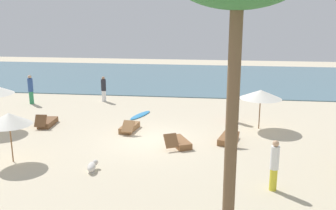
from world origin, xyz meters
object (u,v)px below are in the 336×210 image
(lounger_0, at_px, (228,139))
(person_1, at_px, (274,165))
(lounger_1, at_px, (179,142))
(person_0, at_px, (104,89))
(lounger_2, at_px, (47,122))
(lounger_3, at_px, (129,127))
(person_3, at_px, (31,89))
(surfboard, at_px, (140,115))
(person_2, at_px, (231,104))
(umbrella_1, at_px, (261,94))
(umbrella_0, at_px, (9,119))
(dog, at_px, (92,166))

(lounger_0, distance_m, person_1, 4.89)
(lounger_1, relative_size, person_0, 1.06)
(lounger_2, xyz_separation_m, lounger_3, (4.46, -0.30, -0.00))
(lounger_0, bearing_deg, person_3, 154.78)
(person_3, bearing_deg, person_1, -37.26)
(person_1, distance_m, surfboard, 10.60)
(lounger_0, xyz_separation_m, lounger_2, (-9.30, 1.38, 0.00))
(person_2, bearing_deg, lounger_2, -167.64)
(lounger_0, height_order, lounger_1, same)
(lounger_2, bearing_deg, person_1, -29.40)
(umbrella_1, xyz_separation_m, surfboard, (-6.47, 1.61, -1.75))
(person_2, bearing_deg, lounger_3, -154.78)
(lounger_3, relative_size, person_2, 0.94)
(lounger_0, height_order, lounger_2, lounger_2)
(person_0, height_order, person_1, person_1)
(person_2, relative_size, surfboard, 0.89)
(lounger_1, height_order, person_1, person_1)
(lounger_1, bearing_deg, surfboard, 119.92)
(lounger_1, relative_size, surfboard, 0.83)
(umbrella_0, bearing_deg, dog, -8.26)
(umbrella_1, height_order, person_3, umbrella_1)
(umbrella_1, height_order, person_2, umbrella_1)
(umbrella_0, height_order, person_3, umbrella_0)
(lounger_2, height_order, surfboard, lounger_2)
(lounger_3, bearing_deg, umbrella_1, 10.52)
(lounger_1, bearing_deg, umbrella_0, -157.49)
(lounger_3, bearing_deg, umbrella_0, -129.40)
(lounger_3, distance_m, person_0, 6.78)
(lounger_3, bearing_deg, lounger_1, -34.78)
(umbrella_1, bearing_deg, surfboard, 166.00)
(lounger_0, distance_m, lounger_3, 4.96)
(person_1, relative_size, surfboard, 0.83)
(lounger_0, height_order, dog, lounger_0)
(person_0, xyz_separation_m, person_2, (8.17, -3.61, 0.11))
(dog, bearing_deg, lounger_0, 37.40)
(lounger_2, relative_size, person_3, 0.90)
(lounger_1, height_order, person_3, person_3)
(person_1, height_order, person_3, person_3)
(person_0, relative_size, surfboard, 0.79)
(person_3, relative_size, dog, 2.45)
(surfboard, bearing_deg, dog, -91.91)
(surfboard, bearing_deg, lounger_3, -89.74)
(umbrella_0, xyz_separation_m, lounger_1, (6.37, 2.64, -1.60))
(person_2, bearing_deg, umbrella_0, -141.85)
(person_0, xyz_separation_m, dog, (2.83, -10.99, -0.66))
(lounger_2, height_order, lounger_3, lounger_2)
(lounger_1, height_order, person_2, person_2)
(person_2, height_order, person_3, person_2)
(lounger_1, height_order, surfboard, lounger_1)
(lounger_1, distance_m, lounger_2, 7.45)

